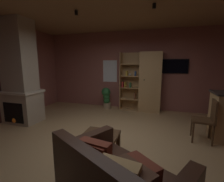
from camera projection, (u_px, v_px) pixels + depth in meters
floor at (107, 144)px, 3.27m from camera, size 6.49×5.64×0.02m
wall_back at (131, 71)px, 5.71m from camera, size 6.61×0.06×2.81m
window_pane_back at (110, 71)px, 5.92m from camera, size 0.55×0.01×0.81m
stone_fireplace at (20, 78)px, 4.30m from camera, size 1.01×0.74×2.81m
bookshelf_cabinet at (147, 83)px, 5.35m from camera, size 1.40×0.41×2.04m
coffee_table at (99, 140)px, 2.75m from camera, size 0.63×0.63×0.41m
table_book_0 at (102, 135)px, 2.70m from camera, size 0.14×0.12×0.03m
dining_chair at (207, 118)px, 3.27m from camera, size 0.46×0.46×0.92m
potted_floor_plant at (106, 97)px, 5.76m from camera, size 0.35×0.33×0.79m
wall_mounted_tv at (175, 66)px, 5.21m from camera, size 0.85×0.06×0.48m
track_light_spot_0 at (23, 19)px, 3.87m from camera, size 0.07×0.07×0.09m
track_light_spot_1 at (76, 13)px, 3.38m from camera, size 0.07×0.07×0.09m
track_light_spot_2 at (154, 6)px, 2.98m from camera, size 0.07×0.07×0.09m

